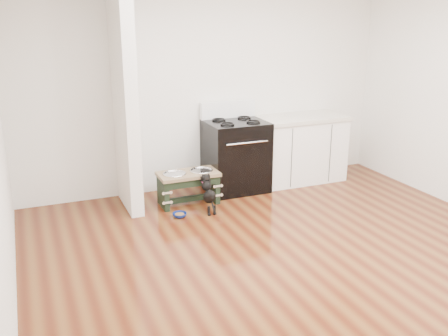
# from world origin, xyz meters

# --- Properties ---
(ground) EXTENTS (5.00, 5.00, 0.00)m
(ground) POSITION_xyz_m (0.00, 0.00, 0.00)
(ground) COLOR #441A0C
(ground) RESTS_ON ground
(room_shell) EXTENTS (5.00, 5.00, 5.00)m
(room_shell) POSITION_xyz_m (0.00, 0.00, 1.62)
(room_shell) COLOR silver
(room_shell) RESTS_ON ground
(partition_wall) EXTENTS (0.15, 0.80, 2.70)m
(partition_wall) POSITION_xyz_m (-1.18, 2.10, 1.35)
(partition_wall) COLOR silver
(partition_wall) RESTS_ON ground
(oven_range) EXTENTS (0.76, 0.69, 1.14)m
(oven_range) POSITION_xyz_m (0.25, 2.16, 0.48)
(oven_range) COLOR black
(oven_range) RESTS_ON ground
(cabinet_run) EXTENTS (1.24, 0.64, 0.91)m
(cabinet_run) POSITION_xyz_m (1.23, 2.18, 0.45)
(cabinet_run) COLOR white
(cabinet_run) RESTS_ON ground
(dog_feeder) EXTENTS (0.73, 0.39, 0.42)m
(dog_feeder) POSITION_xyz_m (-0.50, 1.89, 0.29)
(dog_feeder) COLOR black
(dog_feeder) RESTS_ON ground
(puppy) EXTENTS (0.13, 0.38, 0.45)m
(puppy) POSITION_xyz_m (-0.37, 1.56, 0.24)
(puppy) COLOR black
(puppy) RESTS_ON ground
(floor_bowl) EXTENTS (0.19, 0.19, 0.05)m
(floor_bowl) POSITION_xyz_m (-0.73, 1.52, 0.03)
(floor_bowl) COLOR navy
(floor_bowl) RESTS_ON ground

